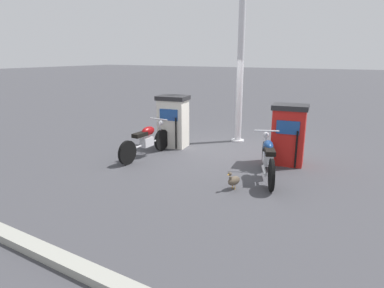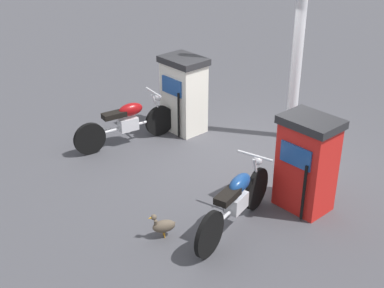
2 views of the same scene
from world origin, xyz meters
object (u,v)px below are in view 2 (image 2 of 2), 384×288
Objects in this scene: motorcycle_far_pump at (236,200)px; wandering_duck at (163,226)px; motorcycle_near_pump at (127,122)px; fuel_pump_near at (184,94)px; fuel_pump_far at (307,163)px; canopy_support_pole at (301,18)px.

motorcycle_far_pump is 4.67× the size of wandering_duck.
motorcycle_near_pump is 5.11× the size of wandering_duck.
fuel_pump_near is 0.73× the size of motorcycle_near_pump.
wandering_duck is (2.18, 2.82, -0.57)m from fuel_pump_near.
fuel_pump_far is 2.31m from wandering_duck.
fuel_pump_far reaches higher than motorcycle_near_pump.
fuel_pump_far is at bearing 90.00° from fuel_pump_near.
motorcycle_near_pump is at bearing -28.18° from canopy_support_pole.
fuel_pump_near reaches higher than fuel_pump_far.
motorcycle_near_pump is 3.66m from canopy_support_pole.
fuel_pump_near is 0.31× the size of canopy_support_pole.
fuel_pump_near is at bearing -90.00° from fuel_pump_far.
canopy_support_pole reaches higher than motorcycle_near_pump.
fuel_pump_near is at bearing -42.36° from canopy_support_pole.
fuel_pump_near reaches higher than wandering_duck.
canopy_support_pole is (-3.74, -1.40, 2.13)m from wandering_duck.
wandering_duck is (2.18, -0.52, -0.56)m from fuel_pump_far.
fuel_pump_far is 2.92m from canopy_support_pole.
motorcycle_far_pump is at bearing 32.91° from canopy_support_pole.
canopy_support_pole reaches higher than fuel_pump_far.
canopy_support_pole is at bearing -147.09° from motorcycle_far_pump.
motorcycle_far_pump is at bearing 157.71° from wandering_duck.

